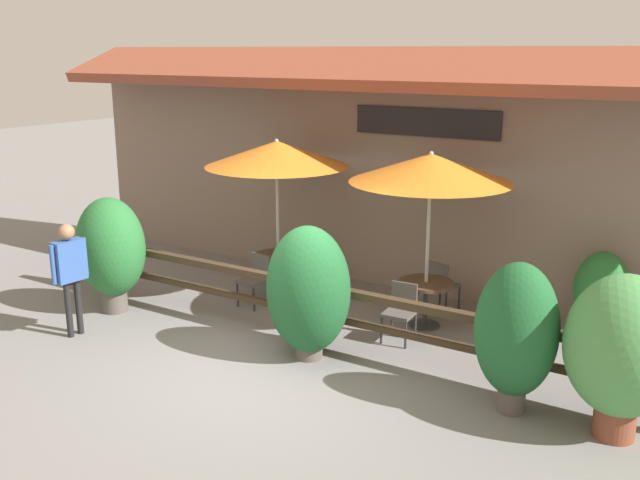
% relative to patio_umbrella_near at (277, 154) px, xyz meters
% --- Properties ---
extents(ground_plane, '(60.00, 60.00, 0.00)m').
position_rel_patio_umbrella_near_xyz_m(ground_plane, '(1.56, -2.58, -2.48)').
color(ground_plane, slate).
extents(building_facade, '(14.28, 1.49, 4.23)m').
position_rel_patio_umbrella_near_xyz_m(building_facade, '(1.56, 1.52, -0.32)').
color(building_facade, gray).
rests_on(building_facade, ground).
extents(patio_railing, '(10.40, 0.14, 0.95)m').
position_rel_patio_umbrella_near_xyz_m(patio_railing, '(1.56, -1.53, -1.79)').
color(patio_railing, '#3D2D1E').
rests_on(patio_railing, ground).
extents(patio_umbrella_near, '(2.43, 2.43, 2.74)m').
position_rel_patio_umbrella_near_xyz_m(patio_umbrella_near, '(0.00, 0.00, 0.00)').
color(patio_umbrella_near, '#B7B2A8').
rests_on(patio_umbrella_near, ground).
extents(dining_table_near, '(0.86, 0.86, 0.72)m').
position_rel_patio_umbrella_near_xyz_m(dining_table_near, '(0.00, 0.00, -1.91)').
color(dining_table_near, '#4C3826').
rests_on(dining_table_near, ground).
extents(chair_near_streetside, '(0.46, 0.46, 0.86)m').
position_rel_patio_umbrella_near_xyz_m(chair_near_streetside, '(-0.01, -0.64, -2.00)').
color(chair_near_streetside, '#514C47').
rests_on(chair_near_streetside, ground).
extents(chair_near_wallside, '(0.48, 0.48, 0.86)m').
position_rel_patio_umbrella_near_xyz_m(chair_near_wallside, '(0.01, 0.64, -2.00)').
color(chair_near_wallside, '#514C47').
rests_on(chair_near_wallside, ground).
extents(patio_umbrella_middle, '(2.43, 2.43, 2.74)m').
position_rel_patio_umbrella_near_xyz_m(patio_umbrella_middle, '(2.79, -0.02, 0.00)').
color(patio_umbrella_middle, '#B7B2A8').
rests_on(patio_umbrella_middle, ground).
extents(dining_table_middle, '(0.86, 0.86, 0.72)m').
position_rel_patio_umbrella_near_xyz_m(dining_table_middle, '(2.79, -0.02, -1.91)').
color(dining_table_middle, '#4C3826').
rests_on(dining_table_middle, ground).
extents(chair_middle_streetside, '(0.44, 0.44, 0.86)m').
position_rel_patio_umbrella_near_xyz_m(chair_middle_streetside, '(2.71, -0.73, -2.00)').
color(chair_middle_streetside, '#514C47').
rests_on(chair_middle_streetside, ground).
extents(chair_middle_wallside, '(0.50, 0.50, 0.86)m').
position_rel_patio_umbrella_near_xyz_m(chair_middle_wallside, '(2.75, 0.70, -2.00)').
color(chair_middle_wallside, '#514C47').
rests_on(chair_middle_wallside, ground).
extents(potted_plant_broad_leaf, '(0.98, 0.88, 1.85)m').
position_rel_patio_umbrella_near_xyz_m(potted_plant_broad_leaf, '(4.77, -1.97, -1.48)').
color(potted_plant_broad_leaf, '#564C47').
rests_on(potted_plant_broad_leaf, ground).
extents(potted_plant_tall_tropical, '(1.16, 1.05, 1.91)m').
position_rel_patio_umbrella_near_xyz_m(potted_plant_tall_tropical, '(-1.81, -2.11, -1.43)').
color(potted_plant_tall_tropical, '#564C47').
rests_on(potted_plant_tall_tropical, ground).
extents(potted_plant_small_flowering, '(1.26, 1.14, 1.89)m').
position_rel_patio_umbrella_near_xyz_m(potted_plant_small_flowering, '(5.92, -1.94, -1.43)').
color(potted_plant_small_flowering, brown).
rests_on(potted_plant_small_flowering, ground).
extents(potted_plant_corner_fern, '(1.19, 1.07, 1.89)m').
position_rel_patio_umbrella_near_xyz_m(potted_plant_corner_fern, '(1.89, -1.96, -1.50)').
color(potted_plant_corner_fern, '#564C47').
rests_on(potted_plant_corner_fern, ground).
extents(potted_plant_entrance_palm, '(0.79, 0.71, 1.32)m').
position_rel_patio_umbrella_near_xyz_m(potted_plant_entrance_palm, '(5.16, 0.97, -1.79)').
color(potted_plant_entrance_palm, '#9E4C33').
rests_on(potted_plant_entrance_palm, ground).
extents(pedestrian, '(0.26, 0.60, 1.73)m').
position_rel_patio_umbrella_near_xyz_m(pedestrian, '(-1.53, -3.15, -1.38)').
color(pedestrian, black).
rests_on(pedestrian, ground).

